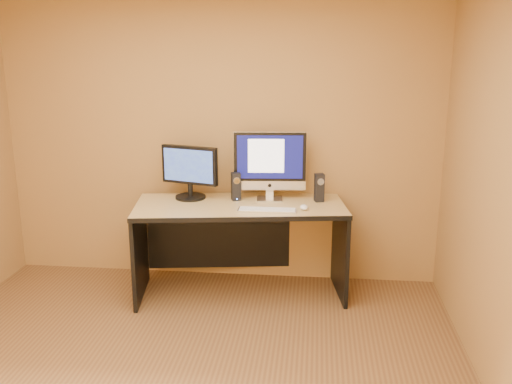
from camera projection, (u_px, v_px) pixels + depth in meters
The scene contains 10 objects.
walls at pixel (161, 198), 3.27m from camera, with size 4.00×4.00×2.60m, color olive, non-canonical shape.
desk at pixel (240, 249), 4.98m from camera, with size 1.78×0.78×0.83m, color tan, non-canonical shape.
imac at pixel (270, 166), 4.94m from camera, with size 0.64×0.23×0.61m, color #BCBDC1, non-canonical shape.
second_monitor at pixel (190, 173), 5.00m from camera, with size 0.54×0.27×0.47m, color black, non-canonical shape.
speaker_left at pixel (236, 186), 4.97m from camera, with size 0.08×0.08×0.25m, color black, non-canonical shape.
speaker_right at pixel (319, 188), 4.93m from camera, with size 0.08×0.08×0.25m, color black, non-canonical shape.
keyboard at pixel (267, 210), 4.67m from camera, with size 0.48×0.13×0.02m, color silver.
mouse at pixel (304, 207), 4.72m from camera, with size 0.06×0.11×0.04m, color white.
cable_a at pixel (273, 197), 5.09m from camera, with size 0.01×0.01×0.25m, color black.
cable_b at pixel (271, 195), 5.14m from camera, with size 0.01×0.01×0.20m, color black.
Camera 1 is at (0.88, -3.08, 2.17)m, focal length 40.00 mm.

